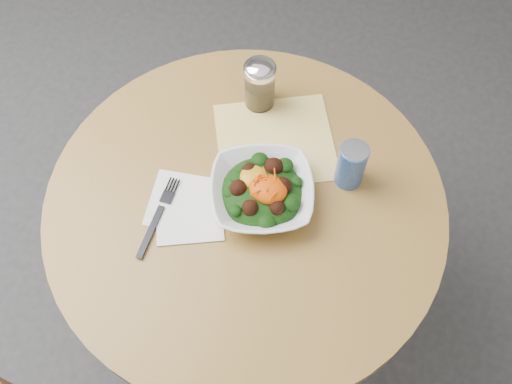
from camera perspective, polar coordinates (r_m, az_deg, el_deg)
ground at (r=1.96m, az=-0.71°, el=-11.37°), size 6.00×6.00×0.00m
table at (r=1.45m, az=-0.95°, el=-4.55°), size 0.90×0.90×0.75m
cloth_napkin at (r=1.35m, az=1.93°, el=5.10°), size 0.36×0.35×0.00m
paper_napkins at (r=1.27m, az=-7.03°, el=-1.55°), size 0.21×0.20×0.00m
salad_bowl at (r=1.25m, az=0.61°, el=0.05°), size 0.29×0.29×0.08m
fork at (r=1.27m, az=-9.69°, el=-2.19°), size 0.03×0.21×0.00m
spice_shaker at (r=1.37m, az=0.37°, el=10.73°), size 0.08×0.08×0.14m
beverage_can at (r=1.27m, az=9.50°, el=2.71°), size 0.06×0.06×0.12m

